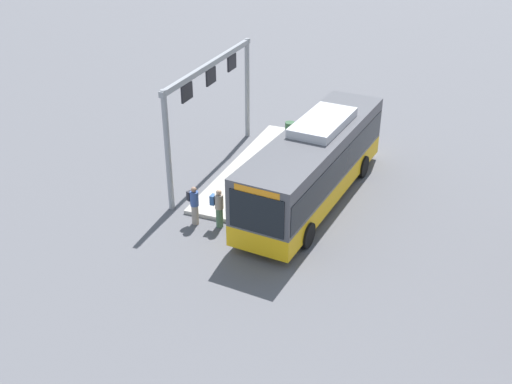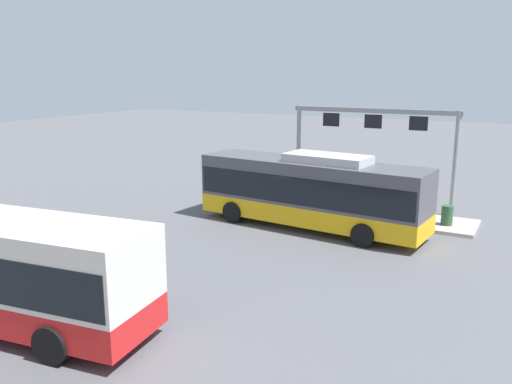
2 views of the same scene
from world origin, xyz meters
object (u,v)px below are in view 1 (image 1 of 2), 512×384
object	(u,v)px
person_boarding	(194,204)
person_waiting_near	(219,207)
bus_main	(314,161)
trash_bin	(290,130)

from	to	relation	value
person_boarding	person_waiting_near	xyz separation A→B (m)	(-0.14, 1.00, 0.00)
person_waiting_near	bus_main	bearing A→B (deg)	52.50
person_boarding	person_waiting_near	distance (m)	1.01
person_waiting_near	trash_bin	size ratio (longest dim) A/B	1.86
person_boarding	trash_bin	distance (m)	9.23
bus_main	trash_bin	world-z (taller)	bus_main
bus_main	person_waiting_near	xyz separation A→B (m)	(3.54, -2.80, -0.92)
person_boarding	trash_bin	size ratio (longest dim) A/B	1.86
person_boarding	trash_bin	bearing A→B (deg)	112.96
bus_main	person_boarding	size ratio (longest dim) A/B	6.46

